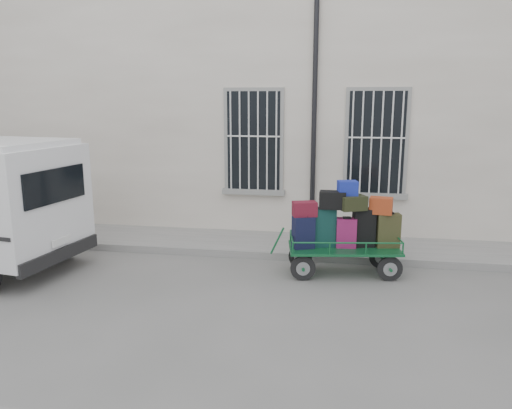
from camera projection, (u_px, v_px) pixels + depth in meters
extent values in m
plane|color=#63635E|center=(247.00, 283.00, 8.78)|extent=(80.00, 80.00, 0.00)
cube|color=#BFB4A3|center=(284.00, 106.00, 13.47)|extent=(24.00, 5.00, 6.00)
cylinder|color=black|center=(314.00, 117.00, 10.87)|extent=(0.11, 0.11, 5.60)
cube|color=black|center=(254.00, 141.00, 11.26)|extent=(1.20, 0.08, 2.20)
cube|color=gray|center=(254.00, 192.00, 11.48)|extent=(1.45, 0.22, 0.12)
cube|color=black|center=(376.00, 143.00, 10.82)|extent=(1.20, 0.08, 2.20)
cube|color=gray|center=(374.00, 195.00, 11.04)|extent=(1.45, 0.22, 0.12)
cube|color=gray|center=(266.00, 244.00, 10.89)|extent=(24.00, 1.70, 0.15)
cylinder|color=black|center=(303.00, 268.00, 8.87)|extent=(0.46, 0.12, 0.45)
cylinder|color=gray|center=(303.00, 268.00, 8.87)|extent=(0.26, 0.12, 0.25)
cylinder|color=black|center=(300.00, 256.00, 9.54)|extent=(0.46, 0.12, 0.45)
cylinder|color=gray|center=(300.00, 256.00, 9.54)|extent=(0.26, 0.12, 0.25)
cylinder|color=black|center=(390.00, 269.00, 8.84)|extent=(0.46, 0.12, 0.45)
cylinder|color=gray|center=(390.00, 269.00, 8.84)|extent=(0.26, 0.12, 0.25)
cylinder|color=black|center=(381.00, 257.00, 9.51)|extent=(0.46, 0.12, 0.45)
cylinder|color=gray|center=(381.00, 257.00, 9.51)|extent=(0.26, 0.12, 0.25)
cube|color=#145B2F|center=(344.00, 248.00, 9.14)|extent=(2.11, 1.19, 0.05)
cylinder|color=#145B2F|center=(277.00, 241.00, 9.13)|extent=(0.27, 0.07, 0.51)
cube|color=black|center=(303.00, 232.00, 9.04)|extent=(0.44, 0.38, 0.58)
cube|color=black|center=(304.00, 216.00, 8.97)|extent=(0.17, 0.15, 0.03)
cube|color=#0D2A2F|center=(323.00, 227.00, 9.12)|extent=(0.47, 0.33, 0.72)
cube|color=black|center=(324.00, 207.00, 9.05)|extent=(0.19, 0.15, 0.03)
cube|color=#79164D|center=(346.00, 233.00, 9.06)|extent=(0.37, 0.21, 0.54)
cube|color=black|center=(347.00, 218.00, 9.00)|extent=(0.16, 0.12, 0.03)
cube|color=black|center=(364.00, 228.00, 9.10)|extent=(0.44, 0.31, 0.71)
cube|color=black|center=(365.00, 208.00, 9.02)|extent=(0.17, 0.13, 0.03)
cube|color=#34341A|center=(388.00, 230.00, 9.08)|extent=(0.45, 0.29, 0.62)
cube|color=black|center=(389.00, 213.00, 9.01)|extent=(0.18, 0.13, 0.03)
cube|color=#571118|center=(305.00, 209.00, 9.01)|extent=(0.48, 0.37, 0.26)
cube|color=black|center=(333.00, 200.00, 8.97)|extent=(0.48, 0.29, 0.31)
cube|color=black|center=(353.00, 203.00, 8.93)|extent=(0.55, 0.47, 0.26)
cube|color=maroon|center=(381.00, 206.00, 9.00)|extent=(0.44, 0.33, 0.30)
cube|color=#191597|center=(347.00, 188.00, 8.94)|extent=(0.39, 0.32, 0.26)
cube|color=black|center=(55.00, 186.00, 8.62)|extent=(0.26, 1.50, 0.59)
cube|color=black|center=(60.00, 254.00, 8.88)|extent=(0.40, 2.00, 0.24)
cube|color=white|center=(61.00, 241.00, 8.82)|extent=(0.10, 0.45, 0.13)
cylinder|color=black|center=(61.00, 241.00, 10.08)|extent=(0.76, 0.34, 0.74)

